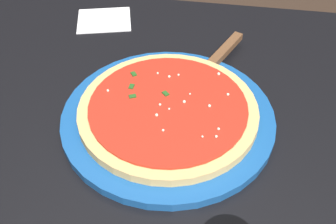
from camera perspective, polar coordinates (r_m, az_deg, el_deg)
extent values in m
cube|color=black|center=(1.32, -16.36, -0.44)|extent=(0.06, 0.06, 0.73)
cube|color=black|center=(1.25, 19.85, -4.60)|extent=(0.06, 0.06, 0.73)
cube|color=black|center=(0.72, -2.16, -0.20)|extent=(0.95, 0.79, 0.03)
cylinder|color=#195199|center=(0.69, 0.00, -0.73)|extent=(0.36, 0.36, 0.02)
cylinder|color=#DBB26B|center=(0.67, 0.00, 0.24)|extent=(0.30, 0.30, 0.02)
cylinder|color=red|center=(0.67, 0.00, 0.87)|extent=(0.27, 0.27, 0.00)
sphere|color=#EFEACC|center=(0.67, 5.92, 0.88)|extent=(0.01, 0.01, 0.01)
sphere|color=#EFEACC|center=(0.73, 7.23, 5.41)|extent=(0.01, 0.01, 0.01)
sphere|color=#EFEACC|center=(0.69, 3.14, 2.58)|extent=(0.00, 0.00, 0.00)
sphere|color=#EFEACC|center=(0.67, 2.32, 1.48)|extent=(0.01, 0.01, 0.01)
sphere|color=#EFEACC|center=(0.69, 8.53, 2.50)|extent=(0.00, 0.00, 0.00)
sphere|color=#EFEACC|center=(0.65, -1.64, -0.43)|extent=(0.01, 0.01, 0.01)
sphere|color=#EFEACC|center=(0.62, 6.89, -3.49)|extent=(0.00, 0.00, 0.00)
sphere|color=#EFEACC|center=(0.72, 0.17, 5.07)|extent=(0.00, 0.00, 0.00)
sphere|color=#EFEACC|center=(0.62, -0.71, -2.61)|extent=(0.00, 0.00, 0.00)
sphere|color=#EFEACC|center=(0.62, 4.92, -3.52)|extent=(0.00, 0.00, 0.00)
sphere|color=#EFEACC|center=(0.66, 0.16, 0.46)|extent=(0.00, 0.00, 0.00)
sphere|color=#EFEACC|center=(0.70, -8.57, 3.04)|extent=(0.00, 0.00, 0.00)
sphere|color=#EFEACC|center=(0.63, 7.21, -2.39)|extent=(0.00, 0.00, 0.00)
sphere|color=#EFEACC|center=(0.67, -1.15, 1.07)|extent=(0.00, 0.00, 0.00)
sphere|color=#EFEACC|center=(0.73, 1.49, 5.31)|extent=(0.00, 0.00, 0.00)
sphere|color=#EFEACC|center=(0.73, -1.83, 5.59)|extent=(0.00, 0.00, 0.00)
cube|color=#23561E|center=(0.70, -5.22, 3.66)|extent=(0.01, 0.01, 0.00)
cube|color=#23561E|center=(0.68, -0.40, 2.44)|extent=(0.01, 0.01, 0.00)
cube|color=#23561E|center=(0.73, -4.92, 5.43)|extent=(0.01, 0.01, 0.00)
cube|color=#23561E|center=(0.68, -5.08, 2.26)|extent=(0.01, 0.01, 0.00)
cube|color=silver|center=(0.74, 4.19, 4.32)|extent=(0.10, 0.11, 0.00)
cube|color=brown|center=(0.82, 8.07, 8.69)|extent=(0.07, 0.13, 0.01)
cube|color=white|center=(0.96, -9.09, 12.83)|extent=(0.15, 0.13, 0.00)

